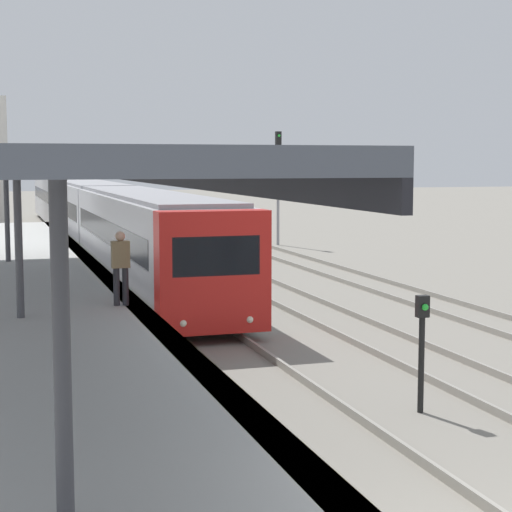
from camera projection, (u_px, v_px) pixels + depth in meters
The scene contains 5 objects.
platform_canopy at pixel (18, 163), 17.30m from camera, with size 4.00×26.34×3.29m.
person_on_platform at pixel (121, 264), 19.03m from camera, with size 0.40×0.22×1.66m.
train_near at pixel (88, 210), 42.97m from camera, with size 2.60×50.44×3.17m.
signal_post_near at pixel (422, 341), 14.03m from camera, with size 0.20×0.21×1.96m.
signal_mast_far at pixel (278, 175), 42.45m from camera, with size 0.28×0.29×5.64m.
Camera 1 is at (-4.82, -7.04, 4.12)m, focal length 60.00 mm.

